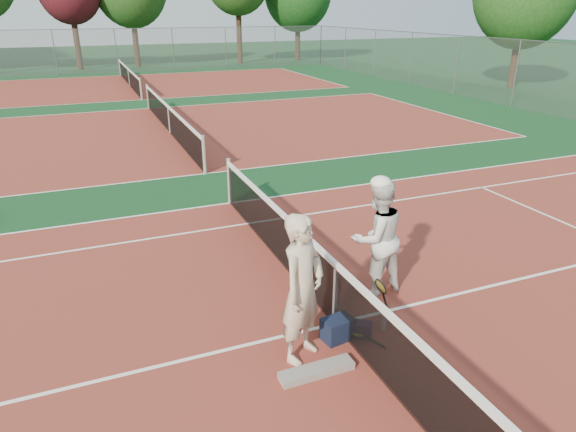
% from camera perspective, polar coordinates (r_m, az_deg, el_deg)
% --- Properties ---
extents(ground, '(130.00, 130.00, 0.00)m').
position_cam_1_polar(ground, '(7.79, 5.13, -11.88)').
color(ground, '#0E3619').
rests_on(ground, ground).
extents(court_main, '(23.77, 10.97, 0.01)m').
position_cam_1_polar(court_main, '(7.79, 5.13, -11.86)').
color(court_main, maroon).
rests_on(court_main, ground).
extents(court_far_a, '(23.77, 10.97, 0.01)m').
position_cam_1_polar(court_far_a, '(19.92, -12.95, 8.98)').
color(court_far_a, maroon).
rests_on(court_far_a, ground).
extents(court_far_b, '(23.77, 10.97, 0.01)m').
position_cam_1_polar(court_far_b, '(33.13, -17.16, 13.66)').
color(court_far_b, maroon).
rests_on(court_far_b, ground).
extents(net_main, '(0.10, 10.98, 1.02)m').
position_cam_1_polar(net_main, '(7.52, 5.27, -8.65)').
color(net_main, black).
rests_on(net_main, ground).
extents(net_far_a, '(0.10, 10.98, 1.02)m').
position_cam_1_polar(net_far_a, '(19.82, -13.07, 10.41)').
color(net_far_a, black).
rests_on(net_far_a, ground).
extents(net_far_b, '(0.10, 10.98, 1.02)m').
position_cam_1_polar(net_far_b, '(33.07, -17.26, 14.52)').
color(net_far_b, black).
rests_on(net_far_b, ground).
extents(fence_back, '(32.00, 0.06, 3.00)m').
position_cam_1_polar(fence_back, '(39.92, -18.54, 16.97)').
color(fence_back, slate).
rests_on(fence_back, ground).
extents(player_a, '(0.89, 0.83, 2.04)m').
position_cam_1_polar(player_a, '(6.61, 1.62, -8.08)').
color(player_a, beige).
rests_on(player_a, ground).
extents(player_b, '(1.00, 0.82, 1.92)m').
position_cam_1_polar(player_b, '(8.27, 9.84, -2.39)').
color(player_b, silver).
rests_on(player_b, ground).
extents(racket_red, '(0.34, 0.33, 0.58)m').
position_cam_1_polar(racket_red, '(6.98, 0.54, -13.40)').
color(racket_red, maroon).
rests_on(racket_red, ground).
extents(racket_black_held, '(0.28, 0.30, 0.57)m').
position_cam_1_polar(racket_black_held, '(8.01, 10.20, -8.72)').
color(racket_black_held, black).
rests_on(racket_black_held, ground).
extents(racket_spare, '(0.56, 0.64, 0.15)m').
position_cam_1_polar(racket_spare, '(7.50, 7.55, -12.79)').
color(racket_spare, black).
rests_on(racket_spare, ground).
extents(sports_bag_navy, '(0.46, 0.35, 0.33)m').
position_cam_1_polar(sports_bag_navy, '(7.40, 5.52, -12.38)').
color(sports_bag_navy, black).
rests_on(sports_bag_navy, ground).
extents(sports_bag_purple, '(0.33, 0.32, 0.22)m').
position_cam_1_polar(sports_bag_purple, '(7.52, 8.16, -12.40)').
color(sports_bag_purple, black).
rests_on(sports_bag_purple, ground).
extents(net_cover_canvas, '(1.00, 0.24, 0.10)m').
position_cam_1_polar(net_cover_canvas, '(6.84, 3.21, -16.79)').
color(net_cover_canvas, slate).
rests_on(net_cover_canvas, ground).
extents(water_bottle, '(0.09, 0.09, 0.30)m').
position_cam_1_polar(water_bottle, '(7.70, 10.65, -11.36)').
color(water_bottle, '#ADBFDC').
rests_on(water_bottle, ground).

